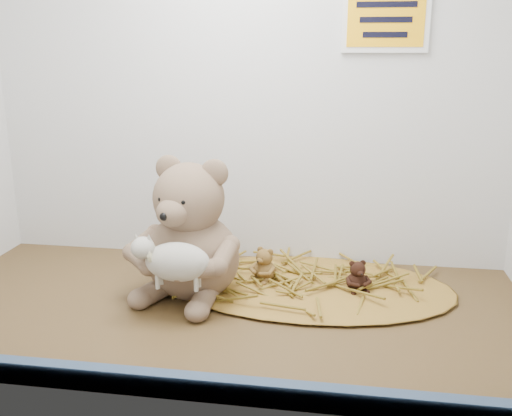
% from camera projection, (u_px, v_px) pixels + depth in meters
% --- Properties ---
extents(alcove_shell, '(1.20, 0.60, 0.90)m').
position_uv_depth(alcove_shell, '(227.00, 72.00, 1.08)').
color(alcove_shell, '#402D16').
rests_on(alcove_shell, ground).
extents(front_rail, '(1.19, 0.02, 0.04)m').
position_uv_depth(front_rail, '(180.00, 385.00, 0.84)').
color(front_rail, '#324560').
rests_on(front_rail, shelf_floor).
extents(straw_bed, '(0.61, 0.35, 0.01)m').
position_uv_depth(straw_bed, '(309.00, 286.00, 1.21)').
color(straw_bed, brown).
rests_on(straw_bed, shelf_floor).
extents(main_teddy, '(0.29, 0.30, 0.29)m').
position_uv_depth(main_teddy, '(192.00, 228.00, 1.15)').
color(main_teddy, '#8C6D56').
rests_on(main_teddy, shelf_floor).
extents(toy_lamb, '(0.16, 0.10, 0.10)m').
position_uv_depth(toy_lamb, '(178.00, 262.00, 1.06)').
color(toy_lamb, beige).
rests_on(toy_lamb, main_teddy).
extents(mini_teddy_tan, '(0.08, 0.08, 0.07)m').
position_uv_depth(mini_teddy_tan, '(265.00, 263.00, 1.22)').
color(mini_teddy_tan, brown).
rests_on(mini_teddy_tan, straw_bed).
extents(mini_teddy_brown, '(0.07, 0.07, 0.07)m').
position_uv_depth(mini_teddy_brown, '(357.00, 274.00, 1.17)').
color(mini_teddy_brown, black).
rests_on(mini_teddy_brown, straw_bed).
extents(wall_sign, '(0.16, 0.01, 0.11)m').
position_uv_depth(wall_sign, '(386.00, 20.00, 1.20)').
color(wall_sign, '#EFA20C').
rests_on(wall_sign, back_wall).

